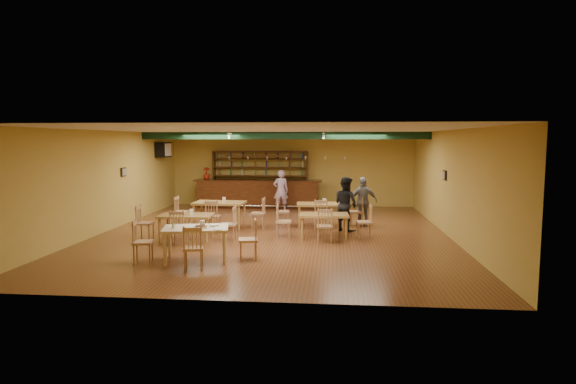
# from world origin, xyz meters

# --- Properties ---
(floor) EXTENTS (12.00, 12.00, 0.00)m
(floor) POSITION_xyz_m (0.00, 0.00, 0.00)
(floor) COLOR brown
(floor) RESTS_ON ground
(ceiling_beam) EXTENTS (10.00, 0.30, 0.25)m
(ceiling_beam) POSITION_xyz_m (0.00, 2.80, 2.87)
(ceiling_beam) COLOR black
(ceiling_beam) RESTS_ON ceiling
(track_rail_left) EXTENTS (0.05, 2.50, 0.05)m
(track_rail_left) POSITION_xyz_m (-1.80, 3.40, 2.94)
(track_rail_left) COLOR white
(track_rail_left) RESTS_ON ceiling
(track_rail_right) EXTENTS (0.05, 2.50, 0.05)m
(track_rail_right) POSITION_xyz_m (1.40, 3.40, 2.94)
(track_rail_right) COLOR white
(track_rail_right) RESTS_ON ceiling
(ac_unit) EXTENTS (0.34, 0.70, 0.48)m
(ac_unit) POSITION_xyz_m (-4.80, 4.20, 2.35)
(ac_unit) COLOR white
(ac_unit) RESTS_ON wall_left
(picture_left) EXTENTS (0.04, 0.34, 0.28)m
(picture_left) POSITION_xyz_m (-4.97, 1.00, 1.70)
(picture_left) COLOR black
(picture_left) RESTS_ON wall_left
(picture_right) EXTENTS (0.04, 0.34, 0.28)m
(picture_right) POSITION_xyz_m (4.97, 0.50, 1.70)
(picture_right) COLOR black
(picture_right) RESTS_ON wall_right
(bar_counter) EXTENTS (5.11, 0.85, 1.13)m
(bar_counter) POSITION_xyz_m (-1.27, 5.15, 0.56)
(bar_counter) COLOR #34140A
(bar_counter) RESTS_ON ground
(back_bar_hutch) EXTENTS (3.95, 0.40, 2.28)m
(back_bar_hutch) POSITION_xyz_m (-1.27, 5.78, 1.14)
(back_bar_hutch) COLOR #34140A
(back_bar_hutch) RESTS_ON ground
(poinsettia) EXTENTS (0.36, 0.36, 0.50)m
(poinsettia) POSITION_xyz_m (-3.37, 5.15, 1.38)
(poinsettia) COLOR maroon
(poinsettia) RESTS_ON bar_counter
(dining_table_a) EXTENTS (1.61, 1.00, 0.79)m
(dining_table_a) POSITION_xyz_m (-1.81, 0.84, 0.39)
(dining_table_a) COLOR #A17739
(dining_table_a) RESTS_ON ground
(dining_table_b) EXTENTS (1.50, 0.97, 0.72)m
(dining_table_b) POSITION_xyz_m (1.32, 1.31, 0.36)
(dining_table_b) COLOR #A17739
(dining_table_b) RESTS_ON ground
(dining_table_c) EXTENTS (1.43, 0.88, 0.71)m
(dining_table_c) POSITION_xyz_m (-2.23, -1.25, 0.35)
(dining_table_c) COLOR #A17739
(dining_table_c) RESTS_ON ground
(dining_table_d) EXTENTS (1.39, 0.88, 0.68)m
(dining_table_d) POSITION_xyz_m (1.49, -0.58, 0.34)
(dining_table_d) COLOR #A17739
(dining_table_d) RESTS_ON ground
(near_table) EXTENTS (1.59, 1.20, 0.77)m
(near_table) POSITION_xyz_m (-1.33, -3.40, 0.38)
(near_table) COLOR beige
(near_table) RESTS_ON ground
(pizza_tray) EXTENTS (0.50, 0.50, 0.01)m
(pizza_tray) POSITION_xyz_m (-1.22, -3.40, 0.78)
(pizza_tray) COLOR silver
(pizza_tray) RESTS_ON near_table
(parmesan_shaker) EXTENTS (0.09, 0.09, 0.11)m
(parmesan_shaker) POSITION_xyz_m (-1.79, -3.55, 0.82)
(parmesan_shaker) COLOR #EAE5C6
(parmesan_shaker) RESTS_ON near_table
(napkin_stack) EXTENTS (0.25, 0.22, 0.03)m
(napkin_stack) POSITION_xyz_m (-0.97, -3.19, 0.78)
(napkin_stack) COLOR white
(napkin_stack) RESTS_ON near_table
(pizza_server) EXTENTS (0.33, 0.19, 0.00)m
(pizza_server) POSITION_xyz_m (-1.07, -3.35, 0.79)
(pizza_server) COLOR silver
(pizza_server) RESTS_ON pizza_tray
(side_plate) EXTENTS (0.26, 0.26, 0.01)m
(side_plate) POSITION_xyz_m (-0.76, -3.60, 0.78)
(side_plate) COLOR white
(side_plate) RESTS_ON near_table
(patron_bar) EXTENTS (0.63, 0.47, 1.58)m
(patron_bar) POSITION_xyz_m (-0.25, 4.33, 0.79)
(patron_bar) COLOR #824596
(patron_bar) RESTS_ON ground
(patron_right_a) EXTENTS (0.99, 1.00, 1.63)m
(patron_right_a) POSITION_xyz_m (2.12, 0.51, 0.82)
(patron_right_a) COLOR black
(patron_right_a) RESTS_ON ground
(patron_right_b) EXTENTS (0.96, 0.53, 1.56)m
(patron_right_b) POSITION_xyz_m (2.69, 1.42, 0.78)
(patron_right_b) COLOR slate
(patron_right_b) RESTS_ON ground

